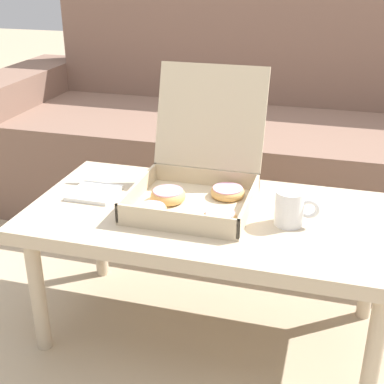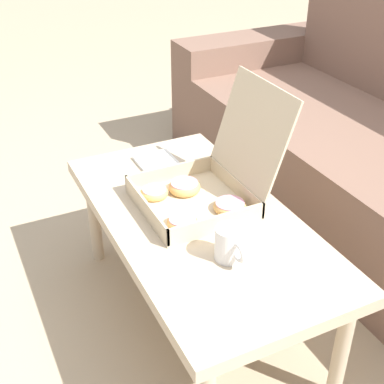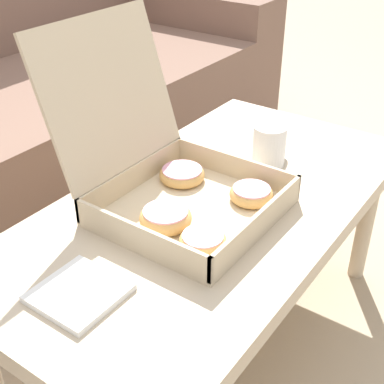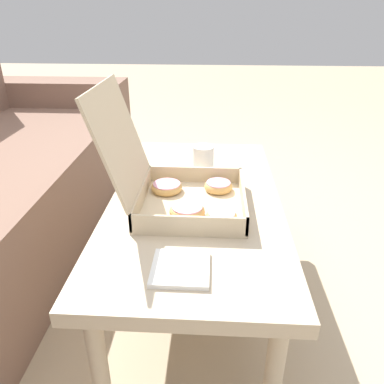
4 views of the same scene
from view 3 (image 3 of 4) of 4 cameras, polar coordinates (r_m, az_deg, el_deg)
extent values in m
plane|color=tan|center=(1.46, -2.73, -13.22)|extent=(12.00, 12.00, 0.00)
cube|color=#7A5B4C|center=(2.55, -0.60, 14.61)|extent=(0.24, 0.86, 0.57)
cube|color=#C6B293|center=(1.15, 2.10, -1.79)|extent=(1.04, 0.54, 0.04)
cylinder|color=#C6B293|center=(1.55, 18.05, -2.95)|extent=(0.04, 0.04, 0.38)
cylinder|color=#C6B293|center=(1.68, 4.76, 1.57)|extent=(0.04, 0.04, 0.38)
cube|color=beige|center=(1.09, 0.00, -2.06)|extent=(0.34, 0.32, 0.01)
cube|color=beige|center=(1.01, 7.16, -3.38)|extent=(0.34, 0.01, 0.05)
cube|color=beige|center=(1.16, -6.22, 1.66)|extent=(0.34, 0.01, 0.05)
cube|color=beige|center=(0.97, -5.66, -4.90)|extent=(0.01, 0.32, 0.05)
cube|color=beige|center=(1.20, 4.58, 2.74)|extent=(0.01, 0.32, 0.05)
cube|color=beige|center=(1.12, -8.80, 10.36)|extent=(0.34, 0.10, 0.30)
torus|color=tan|center=(1.19, -1.06, 1.86)|extent=(0.10, 0.10, 0.03)
cylinder|color=pink|center=(1.18, -1.07, 2.21)|extent=(0.09, 0.09, 0.01)
torus|color=tan|center=(1.04, -2.84, -2.79)|extent=(0.10, 0.10, 0.03)
cylinder|color=pink|center=(1.03, -2.85, -2.33)|extent=(0.09, 0.09, 0.02)
torus|color=tan|center=(1.12, 6.35, -0.25)|extent=(0.09, 0.09, 0.03)
cylinder|color=pink|center=(1.12, 6.38, 0.13)|extent=(0.08, 0.08, 0.01)
torus|color=tan|center=(0.98, 1.16, -5.26)|extent=(0.09, 0.09, 0.03)
cylinder|color=pink|center=(0.98, 1.16, -4.89)|extent=(0.08, 0.08, 0.01)
cylinder|color=white|center=(1.27, 8.23, 4.93)|extent=(0.08, 0.08, 0.10)
torus|color=white|center=(1.31, 9.33, 5.94)|extent=(0.06, 0.01, 0.06)
cube|color=white|center=(0.92, -11.95, -10.50)|extent=(0.13, 0.13, 0.01)
camera|label=1|loc=(1.38, 74.92, 12.15)|focal=50.00mm
camera|label=2|loc=(2.03, 45.93, 32.33)|focal=50.00mm
camera|label=4|loc=(0.54, -81.60, -1.58)|focal=35.00mm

